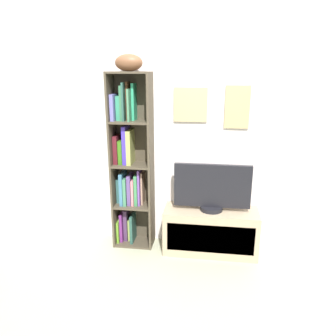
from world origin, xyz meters
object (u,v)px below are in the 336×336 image
(football, at_px, (129,63))
(television, at_px, (212,188))
(tv_stand, at_px, (210,231))
(bookshelf, at_px, (130,165))

(football, height_order, television, football)
(television, bearing_deg, tv_stand, -90.00)
(football, height_order, tv_stand, football)
(bookshelf, bearing_deg, football, -40.55)
(tv_stand, xyz_separation_m, television, (-0.00, 0.00, 0.46))
(football, relative_size, tv_stand, 0.28)
(tv_stand, bearing_deg, bookshelf, 174.70)
(bookshelf, height_order, tv_stand, bookshelf)
(bookshelf, distance_m, tv_stand, 1.05)
(bookshelf, bearing_deg, tv_stand, -5.30)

